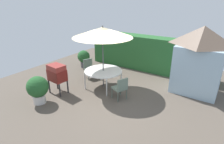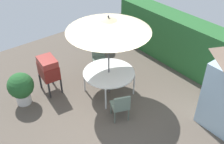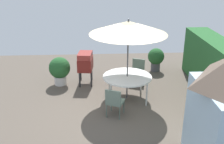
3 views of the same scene
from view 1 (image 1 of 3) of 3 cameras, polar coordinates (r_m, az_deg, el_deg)
name	(u,v)px [view 1 (image 1 of 3)]	position (r m, az deg, el deg)	size (l,w,h in m)	color
ground_plane	(113,96)	(7.43, 0.41, -7.41)	(11.00, 11.00, 0.00)	brown
hedge_backdrop	(150,54)	(9.99, 11.46, 5.51)	(6.65, 0.88, 1.78)	#28602D
garden_shed	(199,60)	(8.00, 25.11, 3.34)	(1.84, 1.38, 2.68)	#9EBCD1
patio_table	(103,71)	(7.83, -2.69, 0.17)	(1.59, 1.59, 0.79)	white
patio_umbrella	(103,32)	(7.38, -2.92, 12.11)	(2.40, 2.40, 2.64)	#4C4C51
bbq_grill	(57,73)	(7.65, -16.55, -0.41)	(0.75, 0.57, 1.20)	maroon
chair_near_shed	(89,67)	(9.00, -7.03, 1.48)	(0.61, 0.61, 0.90)	slate
chair_far_side	(121,87)	(6.97, 2.67, -4.66)	(0.61, 0.61, 0.90)	slate
potted_plant_by_shed	(84,58)	(10.37, -8.67, 4.41)	(0.67, 0.67, 0.96)	#4C4C51
potted_plant_by_grill	(38,88)	(7.23, -21.82, -4.65)	(0.78, 0.78, 1.04)	silver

